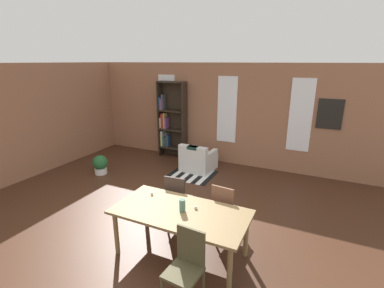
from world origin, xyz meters
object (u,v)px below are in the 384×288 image
Objects in this scene: dining_chair_far_right at (225,209)px; dining_chair_far_left at (177,198)px; dining_chair_near_right at (186,265)px; potted_plant_by_shelf at (100,164)px; vase_on_table at (182,205)px; armchair_white at (198,160)px; bookshelf_tall at (170,120)px; dining_table at (180,215)px.

dining_chair_far_left is at bearing -179.99° from dining_chair_far_right.
dining_chair_near_right is at bearing -58.07° from dining_chair_far_left.
dining_chair_far_right is at bearing -17.16° from potted_plant_by_shelf.
dining_chair_far_right reaches higher than vase_on_table.
bookshelf_tall is at bearing 150.13° from armchair_white.
dining_chair_far_left reaches higher than vase_on_table.
vase_on_table is 0.22× the size of armchair_white.
armchair_white is at bearing 112.43° from dining_chair_near_right.
bookshelf_tall reaches higher than armchair_white.
dining_chair_near_right is at bearing -57.76° from dining_table.
dining_table is at bearing -58.38° from dining_chair_far_left.
armchair_white is at bearing 110.52° from vase_on_table.
dining_chair_far_left is at bearing 123.47° from vase_on_table.
dining_chair_near_right is 1.89× the size of potted_plant_by_shelf.
dining_chair_near_right is (0.01, -1.44, 0.00)m from dining_chair_far_right.
dining_chair_far_right is 4.01m from potted_plant_by_shelf.
dining_table is at bearing 122.24° from dining_chair_near_right.
dining_chair_far_right is (0.89, 0.00, 0.00)m from dining_chair_far_left.
dining_chair_near_right is (0.45, -0.72, -0.16)m from dining_table.
dining_table reaches higher than potted_plant_by_shelf.
vase_on_table is at bearing -58.12° from bookshelf_tall.
armchair_white is 2.57m from potted_plant_by_shelf.
dining_chair_far_right is 1.89× the size of potted_plant_by_shelf.
bookshelf_tall is 1.67m from armchair_white.
potted_plant_by_shelf is at bearing -115.11° from bookshelf_tall.
vase_on_table reaches higher than dining_table.
dining_chair_far_right is 0.42× the size of bookshelf_tall.
dining_chair_far_left is at bearing 121.62° from dining_table.
dining_table is 2.10× the size of dining_chair_near_right.
armchair_white is 1.69× the size of potted_plant_by_shelf.
potted_plant_by_shelf is (-2.93, 1.18, -0.25)m from dining_chair_far_left.
dining_chair_far_right is at bearing 60.40° from vase_on_table.
dining_chair_far_left is 1.12× the size of armchair_white.
bookshelf_tall reaches higher than dining_chair_far_left.
bookshelf_tall is 4.56× the size of potted_plant_by_shelf.
dining_chair_far_right is 4.35m from bookshelf_tall.
dining_table is 3.98× the size of potted_plant_by_shelf.
dining_chair_near_right is 4.65m from potted_plant_by_shelf.
dining_chair_near_right is (0.90, -1.44, 0.00)m from dining_chair_far_left.
bookshelf_tall reaches higher than dining_chair_near_right.
dining_chair_near_right is 5.51m from bookshelf_tall.
dining_chair_far_right reaches higher than dining_table.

